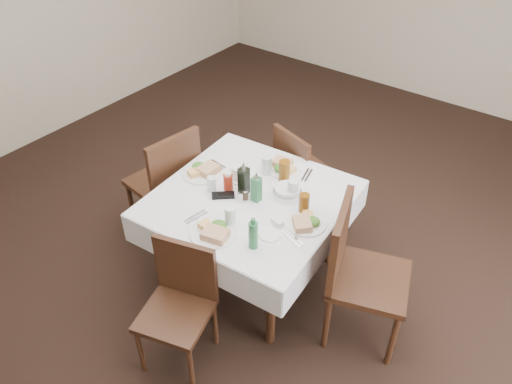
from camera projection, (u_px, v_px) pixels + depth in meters
ground_plane at (260, 254)px, 4.06m from camera, size 7.00×7.00×0.00m
room_shell at (261, 52)px, 3.01m from camera, size 6.04×7.04×2.80m
dining_table at (250, 206)px, 3.47m from camera, size 1.33×1.33×0.76m
chair_north at (300, 170)px, 4.11m from camera, size 0.53×0.53×0.89m
chair_south at (181, 297)px, 3.07m from camera, size 0.50×0.50×0.86m
chair_east at (355, 267)px, 3.14m from camera, size 0.62×0.62×1.03m
chair_west at (168, 178)px, 3.92m from camera, size 0.53×0.53×0.99m
meal_north at (283, 167)px, 3.67m from camera, size 0.26×0.26×0.06m
meal_south at (214, 231)px, 3.10m from camera, size 0.29×0.29×0.06m
meal_east at (306, 222)px, 3.18m from camera, size 0.26×0.26×0.06m
meal_west at (203, 171)px, 3.62m from camera, size 0.29×0.29×0.06m
side_plate_a at (240, 167)px, 3.69m from camera, size 0.17×0.17×0.01m
side_plate_b at (270, 235)px, 3.11m from camera, size 0.14×0.14×0.01m
water_n at (267, 165)px, 3.60m from camera, size 0.08×0.08×0.14m
water_s at (230, 216)px, 3.16m from camera, size 0.07×0.07×0.13m
water_e at (293, 189)px, 3.37m from camera, size 0.08×0.08×0.14m
water_w at (212, 184)px, 3.44m from camera, size 0.06×0.06×0.11m
iced_tea_a at (284, 171)px, 3.52m from camera, size 0.08×0.08×0.16m
iced_tea_b at (304, 204)px, 3.25m from camera, size 0.07×0.07×0.14m
bread_basket at (287, 191)px, 3.42m from camera, size 0.20×0.20×0.07m
oil_cruet_dark at (244, 180)px, 3.39m from camera, size 0.06×0.06×0.26m
oil_cruet_green at (256, 188)px, 3.33m from camera, size 0.06×0.06×0.24m
ketchup_bottle at (228, 181)px, 3.45m from camera, size 0.07×0.07×0.14m
salt_shaker at (240, 197)px, 3.36m from camera, size 0.03×0.03×0.07m
pepper_shaker at (245, 195)px, 3.38m from camera, size 0.04×0.04×0.08m
coffee_mug at (238, 174)px, 3.55m from camera, size 0.14×0.14×0.11m
sunglasses at (223, 195)px, 3.41m from camera, size 0.15×0.14×0.03m
green_bottle at (253, 235)px, 2.98m from camera, size 0.06×0.06×0.22m
sugar_caddy at (277, 222)px, 3.18m from camera, size 0.09×0.06×0.04m
cutlery_n at (307, 175)px, 3.62m from camera, size 0.08×0.17×0.01m
cutlery_s at (196, 217)px, 3.25m from camera, size 0.07×0.18×0.01m
cutlery_e at (293, 238)px, 3.09m from camera, size 0.18×0.10×0.01m
cutlery_w at (217, 165)px, 3.72m from camera, size 0.16×0.06×0.01m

